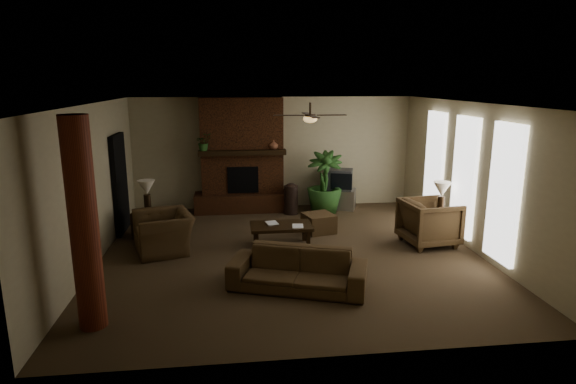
{
  "coord_description": "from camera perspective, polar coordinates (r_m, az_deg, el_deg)",
  "views": [
    {
      "loc": [
        -1.06,
        -8.46,
        3.2
      ],
      "look_at": [
        0.0,
        0.4,
        1.1
      ],
      "focal_mm": 29.72,
      "sensor_mm": 36.0,
      "label": 1
    }
  ],
  "objects": [
    {
      "name": "sofa",
      "position": [
        7.51,
        1.19,
        -8.53
      ],
      "size": [
        2.21,
        1.29,
        0.83
      ],
      "primitive_type": "imported",
      "rotation": [
        0.0,
        0.0,
        -0.34
      ],
      "color": "#4E3921",
      "rests_on": "ground"
    },
    {
      "name": "armchair_left",
      "position": [
        9.38,
        -14.69,
        -3.92
      ],
      "size": [
        1.05,
        1.32,
        1.0
      ],
      "primitive_type": "imported",
      "rotation": [
        0.0,
        0.0,
        -1.28
      ],
      "color": "#4E3921",
      "rests_on": "ground"
    },
    {
      "name": "tv",
      "position": [
        12.06,
        6.13,
        1.5
      ],
      "size": [
        0.78,
        0.7,
        0.52
      ],
      "color": "#3B3B3D",
      "rests_on": "tv_stand"
    },
    {
      "name": "ottoman",
      "position": [
        10.3,
        3.69,
        -3.72
      ],
      "size": [
        0.74,
        0.74,
        0.4
      ],
      "primitive_type": "cube",
      "rotation": [
        0.0,
        0.0,
        0.27
      ],
      "color": "#4E3921",
      "rests_on": "ground"
    },
    {
      "name": "floor_vase",
      "position": [
        11.61,
        0.37,
        -0.54
      ],
      "size": [
        0.34,
        0.34,
        0.77
      ],
      "color": "black",
      "rests_on": "ground"
    },
    {
      "name": "mantel_plant",
      "position": [
        11.53,
        -10.04,
        5.69
      ],
      "size": [
        0.48,
        0.51,
        0.33
      ],
      "primitive_type": "imported",
      "rotation": [
        0.0,
        0.0,
        0.29
      ],
      "color": "#295120",
      "rests_on": "fireplace"
    },
    {
      "name": "armchair_right",
      "position": [
        9.84,
        16.58,
        -3.24
      ],
      "size": [
        1.03,
        1.08,
        1.0
      ],
      "primitive_type": "imported",
      "rotation": [
        0.0,
        0.0,
        1.7
      ],
      "color": "#4E3921",
      "rests_on": "ground"
    },
    {
      "name": "book_a",
      "position": [
        9.37,
        -2.58,
        -3.04
      ],
      "size": [
        0.22,
        0.07,
        0.29
      ],
      "primitive_type": "imported",
      "rotation": [
        0.0,
        0.0,
        0.18
      ],
      "color": "#999999",
      "rests_on": "coffee_table"
    },
    {
      "name": "doorway",
      "position": [
        10.75,
        -19.47,
        0.94
      ],
      "size": [
        0.1,
        1.0,
        2.1
      ],
      "primitive_type": "cube",
      "color": "black",
      "rests_on": "ground"
    },
    {
      "name": "windows",
      "position": [
        9.94,
        20.32,
        1.68
      ],
      "size": [
        0.08,
        3.65,
        2.35
      ],
      "color": "white",
      "rests_on": "ground"
    },
    {
      "name": "side_table_right",
      "position": [
        10.33,
        17.59,
        -3.84
      ],
      "size": [
        0.52,
        0.52,
        0.55
      ],
      "primitive_type": "cube",
      "rotation": [
        0.0,
        0.0,
        0.04
      ],
      "color": "black",
      "rests_on": "ground"
    },
    {
      "name": "floor_plant",
      "position": [
        11.72,
        4.33,
        -0.48
      ],
      "size": [
        1.2,
        1.69,
        0.85
      ],
      "primitive_type": "imported",
      "rotation": [
        0.0,
        0.0,
        -0.25
      ],
      "color": "#295120",
      "rests_on": "ground"
    },
    {
      "name": "book_b",
      "position": [
        9.2,
        0.52,
        -3.32
      ],
      "size": [
        0.21,
        0.05,
        0.29
      ],
      "primitive_type": "imported",
      "rotation": [
        0.0,
        0.0,
        -0.13
      ],
      "color": "#999999",
      "rests_on": "coffee_table"
    },
    {
      "name": "log_column",
      "position": [
        6.6,
        -23.23,
        -3.7
      ],
      "size": [
        0.36,
        0.36,
        2.8
      ],
      "primitive_type": "cylinder",
      "color": "maroon",
      "rests_on": "ground"
    },
    {
      "name": "tv_stand",
      "position": [
        12.23,
        6.03,
        -0.79
      ],
      "size": [
        0.97,
        0.77,
        0.5
      ],
      "primitive_type": "cube",
      "rotation": [
        0.0,
        0.0,
        -0.36
      ],
      "color": "#AFAFB1",
      "rests_on": "ground"
    },
    {
      "name": "mantel_vase",
      "position": [
        11.61,
        -1.73,
        5.67
      ],
      "size": [
        0.23,
        0.24,
        0.22
      ],
      "primitive_type": "imported",
      "rotation": [
        0.0,
        0.0,
        0.04
      ],
      "color": "brown",
      "rests_on": "fireplace"
    },
    {
      "name": "lamp_left",
      "position": [
        10.21,
        -16.55,
        0.26
      ],
      "size": [
        0.43,
        0.43,
        0.65
      ],
      "color": "#2E2114",
      "rests_on": "side_table_left"
    },
    {
      "name": "side_table_left",
      "position": [
        10.37,
        -16.41,
        -3.69
      ],
      "size": [
        0.64,
        0.64,
        0.55
      ],
      "primitive_type": "cube",
      "rotation": [
        0.0,
        0.0,
        -0.33
      ],
      "color": "black",
      "rests_on": "ground"
    },
    {
      "name": "coffee_table",
      "position": [
        9.39,
        -0.82,
        -4.27
      ],
      "size": [
        1.2,
        0.7,
        0.43
      ],
      "color": "black",
      "rests_on": "ground"
    },
    {
      "name": "fireplace",
      "position": [
        11.86,
        -5.48,
        3.26
      ],
      "size": [
        2.4,
        0.7,
        2.8
      ],
      "color": "#532B16",
      "rests_on": "ground"
    },
    {
      "name": "ceiling_fan",
      "position": [
        8.9,
        2.67,
        8.92
      ],
      "size": [
        1.35,
        1.35,
        0.37
      ],
      "color": "#2E2114",
      "rests_on": "ceiling"
    },
    {
      "name": "room_shell",
      "position": [
        8.71,
        0.31,
        1.32
      ],
      "size": [
        7.0,
        7.0,
        7.0
      ],
      "color": "#4B3925",
      "rests_on": "ground"
    },
    {
      "name": "lamp_right",
      "position": [
        10.13,
        17.93,
        0.05
      ],
      "size": [
        0.45,
        0.45,
        0.65
      ],
      "color": "#2E2114",
      "rests_on": "side_table_right"
    }
  ]
}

